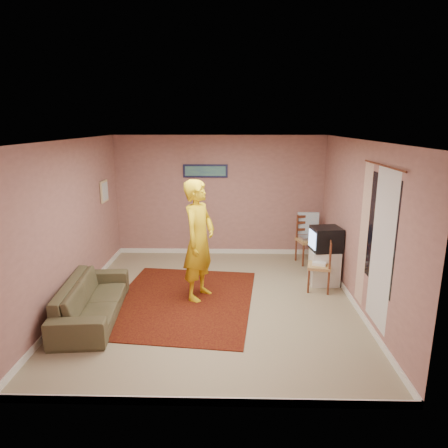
{
  "coord_description": "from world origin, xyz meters",
  "views": [
    {
      "loc": [
        0.3,
        -6.03,
        2.85
      ],
      "look_at": [
        0.14,
        0.6,
        1.16
      ],
      "focal_mm": 32.0,
      "sensor_mm": 36.0,
      "label": 1
    }
  ],
  "objects_px": {
    "person": "(199,240)",
    "sofa": "(92,299)",
    "crt_tv": "(326,239)",
    "chair_b": "(320,260)",
    "chair_a": "(309,235)",
    "tv_cabinet": "(324,267)"
  },
  "relations": [
    {
      "from": "person",
      "to": "sofa",
      "type": "bearing_deg",
      "value": 138.77
    },
    {
      "from": "crt_tv",
      "to": "chair_b",
      "type": "bearing_deg",
      "value": -124.87
    },
    {
      "from": "chair_b",
      "to": "chair_a",
      "type": "bearing_deg",
      "value": -170.96
    },
    {
      "from": "sofa",
      "to": "person",
      "type": "height_order",
      "value": "person"
    },
    {
      "from": "tv_cabinet",
      "to": "crt_tv",
      "type": "relative_size",
      "value": 1.14
    },
    {
      "from": "chair_a",
      "to": "chair_b",
      "type": "height_order",
      "value": "chair_a"
    },
    {
      "from": "crt_tv",
      "to": "person",
      "type": "relative_size",
      "value": 0.28
    },
    {
      "from": "chair_a",
      "to": "person",
      "type": "height_order",
      "value": "person"
    },
    {
      "from": "chair_b",
      "to": "sofa",
      "type": "height_order",
      "value": "chair_b"
    },
    {
      "from": "tv_cabinet",
      "to": "sofa",
      "type": "distance_m",
      "value": 4.0
    },
    {
      "from": "tv_cabinet",
      "to": "crt_tv",
      "type": "bearing_deg",
      "value": -172.39
    },
    {
      "from": "chair_a",
      "to": "sofa",
      "type": "bearing_deg",
      "value": -160.33
    },
    {
      "from": "chair_a",
      "to": "chair_b",
      "type": "xyz_separation_m",
      "value": [
        -0.07,
        -1.4,
        -0.06
      ]
    },
    {
      "from": "crt_tv",
      "to": "sofa",
      "type": "relative_size",
      "value": 0.28
    },
    {
      "from": "crt_tv",
      "to": "chair_b",
      "type": "xyz_separation_m",
      "value": [
        -0.15,
        -0.29,
        -0.29
      ]
    },
    {
      "from": "crt_tv",
      "to": "tv_cabinet",
      "type": "bearing_deg",
      "value": 0.0
    },
    {
      "from": "crt_tv",
      "to": "chair_b",
      "type": "relative_size",
      "value": 1.12
    },
    {
      "from": "sofa",
      "to": "crt_tv",
      "type": "bearing_deg",
      "value": -75.14
    },
    {
      "from": "tv_cabinet",
      "to": "chair_a",
      "type": "xyz_separation_m",
      "value": [
        -0.08,
        1.11,
        0.29
      ]
    },
    {
      "from": "chair_a",
      "to": "sofa",
      "type": "height_order",
      "value": "chair_a"
    },
    {
      "from": "chair_a",
      "to": "chair_b",
      "type": "bearing_deg",
      "value": -107.64
    },
    {
      "from": "chair_b",
      "to": "person",
      "type": "height_order",
      "value": "person"
    }
  ]
}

